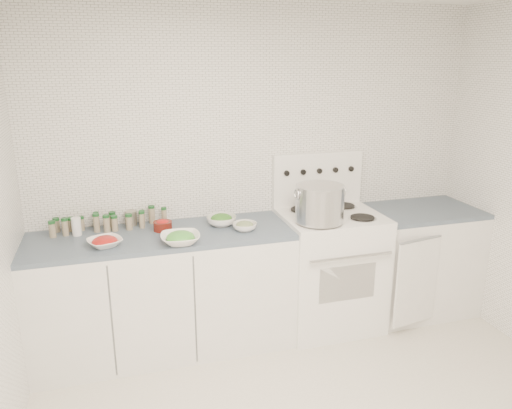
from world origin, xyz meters
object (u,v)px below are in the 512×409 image
stock_pot (320,202)px  bowl_tomato (105,242)px  stove (329,266)px  bowl_snowpea (180,238)px

stock_pot → bowl_tomato: (-1.51, 0.04, -0.16)m
stove → bowl_tomato: stove is taller
stock_pot → bowl_snowpea: 1.04m
bowl_snowpea → bowl_tomato: bearing=169.8°
bowl_tomato → bowl_snowpea: (0.49, -0.09, 0.01)m
stove → bowl_tomato: (-1.68, -0.13, 0.43)m
bowl_tomato → bowl_snowpea: bearing=-10.2°
stove → stock_pot: stove is taller
stove → bowl_snowpea: bearing=-169.8°
bowl_tomato → bowl_snowpea: bowl_snowpea is taller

